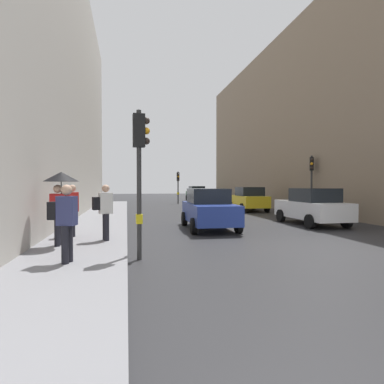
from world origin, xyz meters
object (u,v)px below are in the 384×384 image
traffic_light_mid_street (312,174)px  traffic_light_far_median (178,182)px  pedestrian_with_umbrella (60,188)px  car_blue_van (209,209)px  pedestrian_in_red_jacket (72,208)px  pedestrian_with_black_backpack (104,209)px  car_yellow_taxi (249,199)px  pedestrian_with_grey_backpack (65,219)px  traffic_light_near_left (140,157)px  car_green_estate (196,193)px  car_white_compact (312,207)px

traffic_light_mid_street → traffic_light_far_median: bearing=114.4°
pedestrian_with_umbrella → car_blue_van: bearing=33.8°
pedestrian_in_red_jacket → pedestrian_with_black_backpack: bearing=-42.9°
car_yellow_taxi → pedestrian_with_grey_backpack: 17.68m
traffic_light_near_left → car_green_estate: (7.98, 29.45, -1.76)m
traffic_light_near_left → car_yellow_taxi: size_ratio=0.90×
pedestrian_with_black_backpack → pedestrian_in_red_jacket: same height
car_green_estate → pedestrian_in_red_jacket: size_ratio=2.38×
traffic_light_far_median → pedestrian_with_black_backpack: size_ratio=1.84×
pedestrian_with_black_backpack → car_blue_van: bearing=35.4°
car_green_estate → pedestrian_with_grey_backpack: 31.61m
car_green_estate → pedestrian_with_umbrella: pedestrian_with_umbrella is taller
car_yellow_taxi → car_white_compact: bearing=-90.5°
traffic_light_far_median → pedestrian_with_umbrella: (-7.00, -22.03, -0.41)m
traffic_light_far_median → car_yellow_taxi: size_ratio=0.76×
car_white_compact → pedestrian_with_black_backpack: 10.02m
traffic_light_near_left → car_green_estate: bearing=74.8°
car_blue_van → pedestrian_with_umbrella: pedestrian_with_umbrella is taller
traffic_light_far_median → traffic_light_mid_street: size_ratio=0.87×
pedestrian_with_grey_backpack → pedestrian_with_black_backpack: (0.67, 2.81, 0.00)m
traffic_light_near_left → pedestrian_in_red_jacket: traffic_light_near_left is taller
car_blue_van → pedestrian_with_black_backpack: 5.17m
car_white_compact → car_blue_van: size_ratio=0.99×
traffic_light_far_median → pedestrian_with_grey_backpack: traffic_light_far_median is taller
traffic_light_mid_street → car_blue_van: traffic_light_mid_street is taller
traffic_light_far_median → traffic_light_mid_street: 15.18m
traffic_light_near_left → pedestrian_with_umbrella: traffic_light_near_left is taller
pedestrian_in_red_jacket → car_blue_van: bearing=20.0°
car_green_estate → car_blue_van: same height
car_green_estate → pedestrian_in_red_jacket: (-10.13, -26.24, 0.25)m
car_green_estate → car_white_compact: (0.42, -23.93, 0.00)m
traffic_light_mid_street → car_yellow_taxi: traffic_light_mid_street is taller
traffic_light_near_left → car_yellow_taxi: (8.48, 13.81, -1.76)m
traffic_light_near_left → car_green_estate: size_ratio=0.91×
pedestrian_with_grey_backpack → pedestrian_in_red_jacket: bearing=96.8°
traffic_light_mid_street → traffic_light_near_left: bearing=-138.6°
car_white_compact → pedestrian_with_umbrella: pedestrian_with_umbrella is taller
car_blue_van → pedestrian_with_umbrella: (-5.40, -3.62, 0.96)m
car_yellow_taxi → pedestrian_with_umbrella: pedestrian_with_umbrella is taller
pedestrian_with_umbrella → car_white_compact: bearing=20.5°
pedestrian_in_red_jacket → car_green_estate: bearing=68.9°
car_blue_van → pedestrian_with_black_backpack: (-4.21, -2.99, 0.29)m
car_white_compact → pedestrian_with_black_backpack: size_ratio=2.38×
car_green_estate → pedestrian_with_black_backpack: pedestrian_with_black_backpack is taller
traffic_light_far_median → car_blue_van: (-1.60, -18.41, -1.37)m
car_blue_van → pedestrian_with_black_backpack: size_ratio=2.41×
car_yellow_taxi → car_blue_van: same height
traffic_light_mid_street → pedestrian_with_black_backpack: traffic_light_mid_street is taller
car_blue_van → car_white_compact: bearing=4.0°
traffic_light_near_left → car_blue_van: traffic_light_near_left is taller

